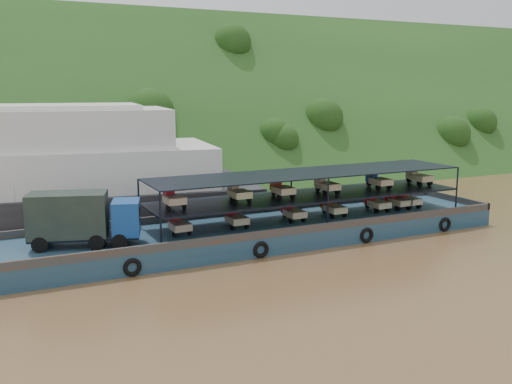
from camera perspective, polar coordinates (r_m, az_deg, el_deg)
name	(u,v)px	position (r m, az deg, el deg)	size (l,w,h in m)	color
ground	(302,243)	(38.91, 4.60, -5.13)	(160.00, 160.00, 0.00)	brown
hillside	(155,172)	(71.64, -10.11, 1.95)	(140.00, 28.00, 28.00)	#1B3B15
cargo_barge	(255,227)	(38.76, -0.15, -3.47)	(35.00, 7.18, 4.54)	#16374E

